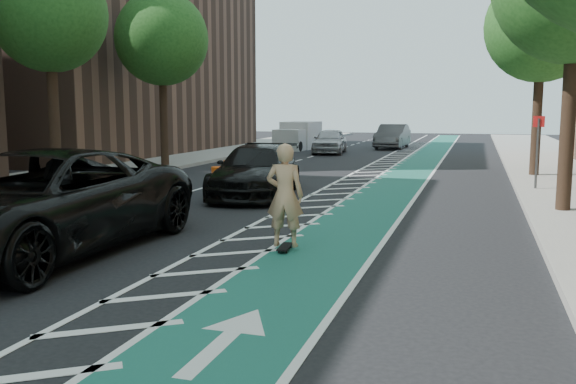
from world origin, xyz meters
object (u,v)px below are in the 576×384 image
at_px(skateboarder, 285,195).
at_px(suv_far, 256,171).
at_px(barrel_a, 219,180).
at_px(suv_near, 38,203).

relative_size(skateboarder, suv_far, 0.37).
xyz_separation_m(suv_far, barrel_a, (-1.39, 0.29, -0.38)).
height_order(suv_near, suv_far, suv_near).
relative_size(suv_far, barrel_a, 6.39).
distance_m(skateboarder, suv_near, 4.61).
xyz_separation_m(skateboarder, suv_far, (-3.11, 6.84, -0.30)).
bearing_deg(suv_near, skateboarder, 21.20).
height_order(skateboarder, suv_near, skateboarder).
bearing_deg(skateboarder, suv_near, 14.25).
xyz_separation_m(skateboarder, suv_near, (-4.31, -1.61, -0.10)).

